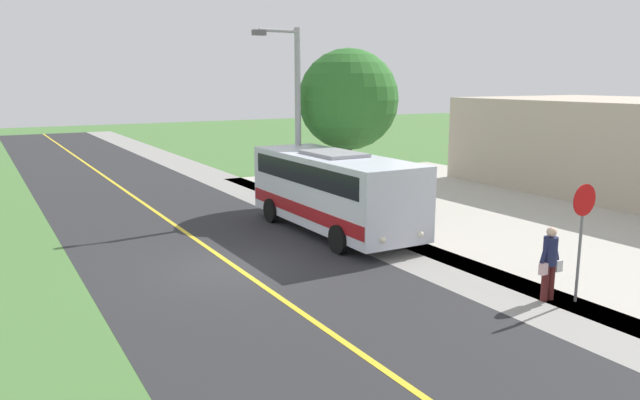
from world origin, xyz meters
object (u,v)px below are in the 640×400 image
at_px(pedestrian_with_bags, 550,261).
at_px(street_light_pole, 295,112).
at_px(shuttle_bus_front, 334,188).
at_px(stop_sign, 582,222).
at_px(tree_curbside, 348,100).

relative_size(pedestrian_with_bags, street_light_pole, 0.25).
xyz_separation_m(shuttle_bus_front, stop_sign, (-1.54, 8.81, 0.40)).
distance_m(stop_sign, tree_curbside, 12.68).
bearing_deg(shuttle_bus_front, street_light_pole, -95.02).
relative_size(shuttle_bus_front, pedestrian_with_bags, 4.35).
bearing_deg(pedestrian_with_bags, stop_sign, 141.71).
height_order(stop_sign, tree_curbside, tree_curbside).
height_order(shuttle_bus_front, tree_curbside, tree_curbside).
xyz_separation_m(pedestrian_with_bags, tree_curbside, (-1.83, -11.95, 3.46)).
distance_m(pedestrian_with_bags, street_light_pole, 12.25).
relative_size(stop_sign, tree_curbside, 0.44).
distance_m(shuttle_bus_front, stop_sign, 8.95).
height_order(pedestrian_with_bags, tree_curbside, tree_curbside).
height_order(street_light_pole, tree_curbside, street_light_pole).
bearing_deg(street_light_pole, tree_curbside, -177.62).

